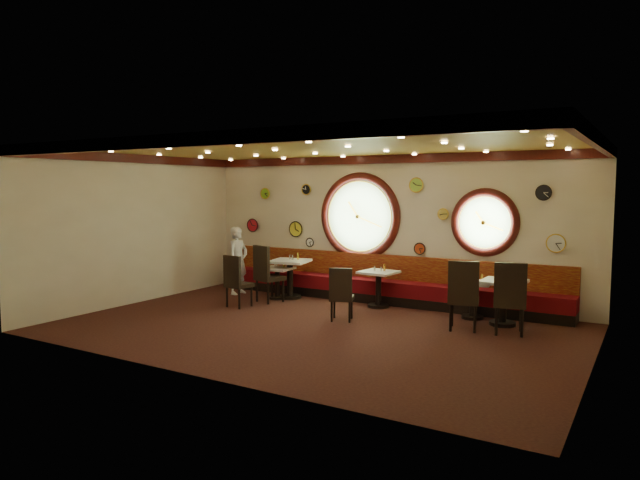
{
  "coord_description": "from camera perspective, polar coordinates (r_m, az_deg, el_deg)",
  "views": [
    {
      "loc": [
        5.18,
        -8.49,
        2.49
      ],
      "look_at": [
        -0.34,
        0.8,
        1.5
      ],
      "focal_mm": 32.0,
      "sensor_mm": 36.0,
      "label": 1
    }
  ],
  "objects": [
    {
      "name": "wall_front",
      "position": [
        7.6,
        -12.53,
        -1.62
      ],
      "size": [
        9.0,
        0.02,
        3.2
      ],
      "primitive_type": "cube",
      "color": "beige",
      "rests_on": "floor"
    },
    {
      "name": "chair_b",
      "position": [
        12.44,
        -5.45,
        -3.0
      ],
      "size": [
        0.66,
        0.66,
        0.77
      ],
      "rotation": [
        0.0,
        0.0,
        -0.31
      ],
      "color": "black",
      "rests_on": "floor"
    },
    {
      "name": "table_d",
      "position": [
        11.29,
        15.03,
        -5.34
      ],
      "size": [
        0.73,
        0.73,
        0.72
      ],
      "color": "black",
      "rests_on": "floor"
    },
    {
      "name": "condiment_e_bottle",
      "position": [
        10.85,
        18.54,
        -3.43
      ],
      "size": [
        0.05,
        0.05,
        0.16
      ],
      "primitive_type": "cylinder",
      "color": "gold",
      "rests_on": "table_e"
    },
    {
      "name": "condiment_d_bottle",
      "position": [
        11.3,
        15.86,
        -3.64
      ],
      "size": [
        0.04,
        0.04,
        0.14
      ],
      "primitive_type": "cylinder",
      "color": "gold",
      "rests_on": "table_d"
    },
    {
      "name": "chair_a",
      "position": [
        12.0,
        -8.43,
        -3.76
      ],
      "size": [
        0.51,
        0.51,
        0.68
      ],
      "rotation": [
        0.0,
        0.0,
        -0.11
      ],
      "color": "black",
      "rests_on": "floor"
    },
    {
      "name": "table_a",
      "position": [
        12.87,
        -4.29,
        -3.92
      ],
      "size": [
        0.71,
        0.71,
        0.71
      ],
      "color": "black",
      "rests_on": "floor"
    },
    {
      "name": "molding_right",
      "position": [
        8.54,
        26.07,
        8.86
      ],
      "size": [
        0.1,
        6.0,
        0.18
      ],
      "primitive_type": "cube",
      "color": "#3E0E0B",
      "rests_on": "wall_back"
    },
    {
      "name": "condiment_d_pepper",
      "position": [
        11.2,
        15.21,
        -3.78
      ],
      "size": [
        0.04,
        0.04,
        0.11
      ],
      "primitive_type": "cylinder",
      "color": "silver",
      "rests_on": "table_d"
    },
    {
      "name": "condiment_a_pepper",
      "position": [
        12.86,
        -4.34,
        -2.53
      ],
      "size": [
        0.03,
        0.03,
        0.09
      ],
      "primitive_type": "cylinder",
      "color": "silver",
      "rests_on": "table_a"
    },
    {
      "name": "condiment_a_salt",
      "position": [
        12.93,
        -4.52,
        -2.45
      ],
      "size": [
        0.04,
        0.04,
        0.11
      ],
      "primitive_type": "cylinder",
      "color": "silver",
      "rests_on": "table_a"
    },
    {
      "name": "wall_clock_0",
      "position": [
        14.46,
        -6.74,
        1.47
      ],
      "size": [
        0.32,
        0.03,
        0.32
      ],
      "primitive_type": "cylinder",
      "rotation": [
        1.57,
        0.0,
        0.0
      ],
      "color": "red",
      "rests_on": "wall_back"
    },
    {
      "name": "table_b",
      "position": [
        12.89,
        -3.02,
        -3.42
      ],
      "size": [
        0.94,
        0.94,
        0.87
      ],
      "color": "black",
      "rests_on": "floor"
    },
    {
      "name": "wall_clock_2",
      "position": [
        11.61,
        22.53,
        -0.31
      ],
      "size": [
        0.34,
        0.03,
        0.34
      ],
      "primitive_type": "cylinder",
      "rotation": [
        1.57,
        0.0,
        0.0
      ],
      "color": "white",
      "rests_on": "wall_back"
    },
    {
      "name": "wall_clock_3",
      "position": [
        12.31,
        9.96,
        -0.86
      ],
      "size": [
        0.24,
        0.03,
        0.24
      ],
      "primitive_type": "cylinder",
      "rotation": [
        1.57,
        0.0,
        0.0
      ],
      "color": "#D54219",
      "rests_on": "wall_back"
    },
    {
      "name": "porthole_right_ring",
      "position": [
        11.84,
        16.1,
        1.69
      ],
      "size": [
        1.09,
        0.03,
        1.09
      ],
      "primitive_type": "torus",
      "rotation": [
        1.57,
        0.0,
        0.0
      ],
      "color": "gold",
      "rests_on": "wall_back"
    },
    {
      "name": "molding_back",
      "position": [
        12.57,
        6.42,
        8.03
      ],
      "size": [
        9.0,
        0.1,
        0.18
      ],
      "primitive_type": "cube",
      "color": "#3E0E0B",
      "rests_on": "wall_back"
    },
    {
      "name": "condiment_b_pepper",
      "position": [
        12.82,
        -2.75,
        -1.75
      ],
      "size": [
        0.04,
        0.04,
        0.11
      ],
      "primitive_type": "cylinder",
      "color": "silver",
      "rests_on": "table_b"
    },
    {
      "name": "table_c",
      "position": [
        11.99,
        5.86,
        -4.44
      ],
      "size": [
        0.76,
        0.76,
        0.76
      ],
      "color": "black",
      "rests_on": "floor"
    },
    {
      "name": "wall_clock_7",
      "position": [
        13.71,
        -2.42,
        1.09
      ],
      "size": [
        0.36,
        0.03,
        0.36
      ],
      "primitive_type": "cylinder",
      "rotation": [
        1.57,
        0.0,
        0.0
      ],
      "color": "yellow",
      "rests_on": "wall_back"
    },
    {
      "name": "floor",
      "position": [
        10.25,
        -0.65,
        -8.82
      ],
      "size": [
        9.0,
        6.0,
        0.0
      ],
      "primitive_type": "cube",
      "color": "black",
      "rests_on": "ground"
    },
    {
      "name": "chair_e",
      "position": [
        10.17,
        18.45,
        -5.1
      ],
      "size": [
        0.63,
        0.63,
        0.77
      ],
      "rotation": [
        0.0,
        0.0,
        0.24
      ],
      "color": "black",
      "rests_on": "floor"
    },
    {
      "name": "condiment_c_pepper",
      "position": [
        11.93,
        6.13,
        -2.89
      ],
      "size": [
        0.03,
        0.03,
        0.09
      ],
      "primitive_type": "cylinder",
      "color": "silver",
      "rests_on": "table_c"
    },
    {
      "name": "wall_left",
      "position": [
        12.91,
        -17.98,
        1.03
      ],
      "size": [
        0.02,
        6.0,
        3.2
      ],
      "primitive_type": "cube",
      "color": "beige",
      "rests_on": "floor"
    },
    {
      "name": "wall_back",
      "position": [
        12.64,
        6.44,
        1.16
      ],
      "size": [
        9.0,
        0.02,
        3.2
      ],
      "primitive_type": "cube",
      "color": "beige",
      "rests_on": "floor"
    },
    {
      "name": "condiment_c_bottle",
      "position": [
        11.95,
        6.46,
        -2.75
      ],
      "size": [
        0.05,
        0.05,
        0.15
      ],
      "primitive_type": "cylinder",
      "color": "gold",
      "rests_on": "table_c"
    },
    {
      "name": "molding_left",
      "position": [
        12.86,
        -18.02,
        7.74
      ],
      "size": [
        0.1,
        6.0,
        0.18
      ],
      "primitive_type": "cube",
      "color": "#3E0E0B",
      "rests_on": "wall_back"
    },
    {
      "name": "ceiling",
      "position": [
        9.97,
        -0.67,
        9.31
      ],
      "size": [
        9.0,
        6.0,
        0.02
      ],
      "primitive_type": "cube",
      "color": "gold",
      "rests_on": "wall_back"
    },
    {
      "name": "wall_clock_9",
      "position": [
        11.6,
        21.47,
        4.43
      ],
      "size": [
        0.28,
        0.03,
        0.28
      ],
      "primitive_type": "cylinder",
      "rotation": [
        1.57,
        0.0,
        0.0
      ],
      "color": "black",
      "rests_on": "wall_back"
    },
    {
      "name": "wall_right",
      "position": [
        8.56,
        25.99,
        -1.27
      ],
      "size": [
        0.02,
        6.0,
        3.2
      ],
      "primitive_type": "cube",
      "color": "beige",
      "rests_on": "floor"
    },
    {
      "name": "banquette_base",
      "position": [
        12.58,
        5.85,
        -5.74
      ],
      "size": [
        8.0,
        0.55,
        0.2
      ],
      "primitive_type": "cube",
      "color": "black",
      "rests_on": "floor"
    },
    {
      "name": "table_e",
      "position": [
        10.89,
        17.84,
        -5.43
      ],
      "size": [
        0.77,
        0.77,
        0.83
      ],
      "color": "black",
      "rests_on": "floor"
    },
    {
      "name": "condiment_b_bottle",
      "position": [
        12.9,
        -2.22,
        -1.63
      ],
      "size": [
        0.05,
        0.05,
        0.15
      ],
      "primitive_type": "cylinder",
      "color": "yellow",
      "rests_on": "table_b"
    },
    {
      "name": "condiment_e_pepper",
      "position": [
        10.8,
        17.69,
        -3.61
      ],
      "size": [
        0.04,
        0.04,
        0.1
      ],
      "primitive_type": "cylinder",
      "color": "silver",
      "rests_on": "table_e"
    },
    {
      "name": "wall_clock_1",
      "position": [
        12.09,
        12.23,
        2.56
      ],
      "size": [
        0.22,
        0.03,
        0.22
      ],
      "primitive_type": "cylinder",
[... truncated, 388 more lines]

